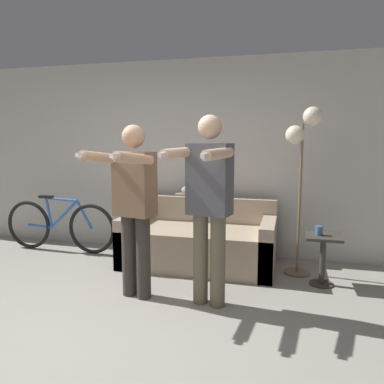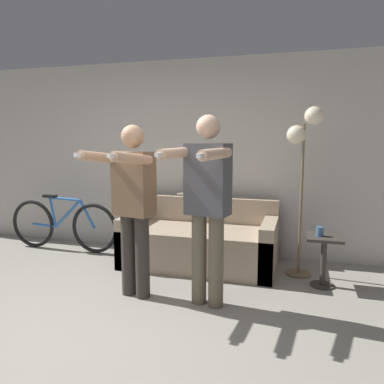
% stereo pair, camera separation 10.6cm
% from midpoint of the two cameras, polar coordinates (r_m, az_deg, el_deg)
% --- Properties ---
extents(ground_plane, '(16.00, 16.00, 0.00)m').
position_cam_midpoint_polar(ground_plane, '(3.25, -14.60, -20.77)').
color(ground_plane, gray).
extents(wall_back, '(10.00, 0.05, 2.60)m').
position_cam_midpoint_polar(wall_back, '(5.15, -0.76, 5.26)').
color(wall_back, beige).
rests_on(wall_back, ground_plane).
extents(couch, '(1.85, 0.92, 0.80)m').
position_cam_midpoint_polar(couch, '(4.68, 1.90, -7.74)').
color(couch, tan).
rests_on(couch, ground_plane).
extents(person_left, '(0.55, 0.74, 1.69)m').
position_cam_midpoint_polar(person_left, '(3.64, -8.21, -1.23)').
color(person_left, '#38332D').
rests_on(person_left, ground_plane).
extents(person_right, '(0.55, 0.74, 1.77)m').
position_cam_midpoint_polar(person_right, '(3.39, 3.17, -1.06)').
color(person_right, '#6B604C').
rests_on(person_right, ground_plane).
extents(cat, '(0.49, 0.12, 0.20)m').
position_cam_midpoint_polar(cat, '(4.93, 1.49, 0.30)').
color(cat, '#B7AD9E').
rests_on(cat, couch).
extents(floor_lamp, '(0.39, 0.30, 1.91)m').
position_cam_midpoint_polar(floor_lamp, '(4.35, 17.42, 7.04)').
color(floor_lamp, '#756047').
rests_on(floor_lamp, ground_plane).
extents(side_table, '(0.36, 0.36, 0.55)m').
position_cam_midpoint_polar(side_table, '(4.24, 20.14, -8.53)').
color(side_table, '#38332D').
rests_on(side_table, ground_plane).
extents(cup, '(0.08, 0.08, 0.10)m').
position_cam_midpoint_polar(cup, '(4.17, 19.59, -5.68)').
color(cup, '#3D6693').
rests_on(cup, side_table).
extents(bicycle, '(1.69, 0.07, 0.78)m').
position_cam_midpoint_polar(bicycle, '(5.55, -18.57, -4.76)').
color(bicycle, black).
rests_on(bicycle, ground_plane).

